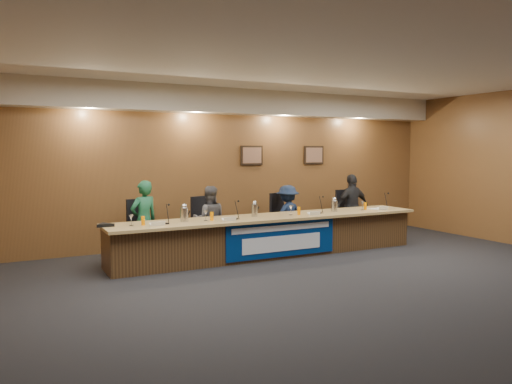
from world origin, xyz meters
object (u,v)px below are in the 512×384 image
panelist_d (352,207)px  panelist_c (288,216)px  speakerphone (105,225)px  office_chair_c (285,222)px  banner (282,239)px  panelist_b (209,220)px  office_chair_b (208,228)px  carafe_mid (254,210)px  dais_body (271,237)px  panelist_a (144,221)px  carafe_right (334,206)px  office_chair_a (143,233)px  office_chair_d (349,217)px  carafe_left (184,215)px

panelist_d → panelist_c: bearing=-0.1°
speakerphone → office_chair_c: bearing=11.2°
banner → panelist_c: 1.38m
panelist_b → office_chair_b: panelist_b is taller
banner → carafe_mid: size_ratio=9.51×
panelist_b → office_chair_b: 0.19m
dais_body → carafe_mid: (-0.33, 0.02, 0.52)m
panelist_b → office_chair_b: (0.00, 0.10, -0.16)m
panelist_a → carafe_right: (3.61, -0.73, 0.14)m
panelist_a → panelist_c: (2.98, 0.00, -0.09)m
office_chair_a → speakerphone: bearing=-144.0°
panelist_b → office_chair_d: size_ratio=2.69×
panelist_b → carafe_left: panelist_b is taller
carafe_left → office_chair_c: bearing=18.2°
dais_body → panelist_a: panelist_a is taller
office_chair_c → speakerphone: 3.86m
office_chair_b → carafe_left: bearing=-150.1°
dais_body → office_chair_a: bearing=160.1°
office_chair_d → office_chair_a: bearing=-178.3°
office_chair_a → carafe_right: (3.61, -0.83, 0.38)m
office_chair_c → banner: bearing=-144.9°
banner → office_chair_c: size_ratio=4.58×
office_chair_b → carafe_mid: size_ratio=2.08×
dais_body → banner: size_ratio=2.73×
office_chair_a → banner: bearing=-36.0°
office_chair_c → carafe_mid: size_ratio=2.08×
panelist_c → panelist_d: panelist_d is taller
carafe_right → speakerphone: (-4.41, 0.08, -0.08)m
panelist_a → office_chair_b: bearing=167.7°
office_chair_b → carafe_left: (-0.75, -0.81, 0.39)m
speakerphone → panelist_c: bearing=9.7°
panelist_c → office_chair_b: size_ratio=2.60×
office_chair_b → carafe_mid: 1.06m
carafe_left → speakerphone: (-1.30, 0.06, -0.09)m
office_chair_c → carafe_right: (0.64, -0.83, 0.38)m
panelist_d → office_chair_a: bearing=-1.4°
panelist_b → panelist_a: bearing=19.5°
banner → carafe_mid: carafe_mid is taller
panelist_c → carafe_right: size_ratio=5.76×
dais_body → carafe_mid: bearing=175.8°
office_chair_c → carafe_mid: 1.40m
panelist_c → office_chair_c: (0.00, 0.10, -0.14)m
speakerphone → panelist_d: bearing=6.8°
panelist_a → office_chair_c: panelist_a is taller
carafe_left → carafe_mid: carafe_left is taller
banner → office_chair_d: banner is taller
banner → dais_body: bearing=90.0°
panelist_b → carafe_right: panelist_b is taller
speakerphone → panelist_b: bearing=17.6°
panelist_d → carafe_right: size_ratio=6.63×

